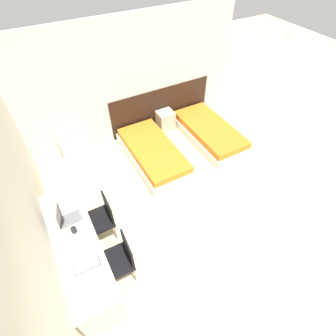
# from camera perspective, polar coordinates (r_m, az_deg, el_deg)

# --- Properties ---
(ground_plane) EXTENTS (20.00, 20.00, 0.00)m
(ground_plane) POSITION_cam_1_polar(r_m,az_deg,el_deg) (4.50, 16.52, -24.74)
(ground_plane) COLOR beige
(wall_back) EXTENTS (5.48, 0.05, 2.70)m
(wall_back) POSITION_cam_1_polar(r_m,az_deg,el_deg) (5.96, -9.76, 17.57)
(wall_back) COLOR silver
(wall_back) RESTS_ON ground_plane
(wall_left) EXTENTS (0.05, 5.34, 2.70)m
(wall_left) POSITION_cam_1_polar(r_m,az_deg,el_deg) (3.98, -28.15, -5.35)
(wall_left) COLOR silver
(wall_left) RESTS_ON ground_plane
(headboard_panel) EXTENTS (2.62, 0.03, 1.02)m
(headboard_panel) POSITION_cam_1_polar(r_m,az_deg,el_deg) (6.65, -1.49, 13.03)
(headboard_panel) COLOR black
(headboard_panel) RESTS_ON ground_plane
(bed_near_window) EXTENTS (0.98, 2.01, 0.34)m
(bed_near_window) POSITION_cam_1_polar(r_m,az_deg,el_deg) (5.86, -3.29, 3.33)
(bed_near_window) COLOR silver
(bed_near_window) RESTS_ON ground_plane
(bed_near_door) EXTENTS (0.98, 2.01, 0.34)m
(bed_near_door) POSITION_cam_1_polar(r_m,az_deg,el_deg) (6.50, 9.01, 7.77)
(bed_near_door) COLOR silver
(bed_near_door) RESTS_ON ground_plane
(nightstand) EXTENTS (0.39, 0.35, 0.50)m
(nightstand) POSITION_cam_1_polar(r_m,az_deg,el_deg) (6.65, -0.58, 10.30)
(nightstand) COLOR beige
(nightstand) RESTS_ON ground_plane
(radiator) EXTENTS (0.70, 0.12, 0.53)m
(radiator) POSITION_cam_1_polar(r_m,az_deg,el_deg) (6.23, -19.22, 4.70)
(radiator) COLOR silver
(radiator) RESTS_ON ground_plane
(desk) EXTENTS (0.60, 2.12, 0.77)m
(desk) POSITION_cam_1_polar(r_m,az_deg,el_deg) (4.17, -19.05, -15.80)
(desk) COLOR beige
(desk) RESTS_ON ground_plane
(chair_near_laptop) EXTENTS (0.48, 0.48, 0.85)m
(chair_near_laptop) POSITION_cam_1_polar(r_m,az_deg,el_deg) (4.50, -14.51, -10.38)
(chair_near_laptop) COLOR black
(chair_near_laptop) RESTS_ON ground_plane
(chair_near_notebook) EXTENTS (0.50, 0.50, 0.85)m
(chair_near_notebook) POSITION_cam_1_polar(r_m,az_deg,el_deg) (4.08, -10.70, -18.82)
(chair_near_notebook) COLOR black
(chair_near_notebook) RESTS_ON ground_plane
(laptop) EXTENTS (0.36, 0.24, 0.34)m
(laptop) POSITION_cam_1_polar(r_m,az_deg,el_deg) (4.20, -21.31, -10.12)
(laptop) COLOR slate
(laptop) RESTS_ON desk
(open_notebook) EXTENTS (0.34, 0.20, 0.02)m
(open_notebook) POSITION_cam_1_polar(r_m,az_deg,el_deg) (3.81, -17.30, -19.33)
(open_notebook) COLOR black
(open_notebook) RESTS_ON desk
(mug) EXTENTS (0.08, 0.08, 0.09)m
(mug) POSITION_cam_1_polar(r_m,az_deg,el_deg) (4.08, -19.80, -12.57)
(mug) COLOR black
(mug) RESTS_ON desk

